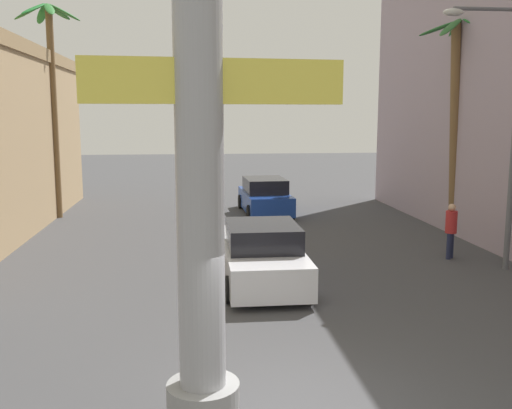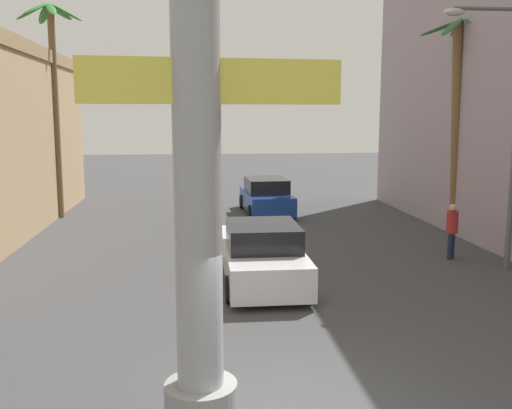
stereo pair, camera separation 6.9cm
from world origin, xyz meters
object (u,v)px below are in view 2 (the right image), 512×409
at_px(neon_sign_pole, 196,52).
at_px(palm_tree_mid_right, 458,104).
at_px(pedestrian_mid_right, 452,227).
at_px(street_lamp, 505,114).
at_px(car_lead, 261,254).
at_px(palm_tree_far_left, 53,82).
at_px(car_far, 266,197).

relative_size(neon_sign_pole, palm_tree_mid_right, 1.28).
distance_m(palm_tree_mid_right, pedestrian_mid_right, 5.32).
bearing_deg(street_lamp, pedestrian_mid_right, 118.72).
xyz_separation_m(street_lamp, car_lead, (-6.64, -0.34, -3.60)).
height_order(palm_tree_mid_right, palm_tree_far_left, palm_tree_far_left).
height_order(street_lamp, car_lead, street_lamp).
xyz_separation_m(neon_sign_pole, car_far, (3.06, 17.23, -4.30)).
xyz_separation_m(car_far, palm_tree_far_left, (-8.79, 0.08, 4.90)).
distance_m(neon_sign_pole, palm_tree_far_left, 18.25).
relative_size(car_lead, palm_tree_far_left, 0.60).
bearing_deg(car_far, palm_tree_far_left, 179.45).
bearing_deg(car_far, car_lead, -97.90).
bearing_deg(car_far, pedestrian_mid_right, -62.03).
bearing_deg(palm_tree_far_left, car_lead, -54.16).
distance_m(street_lamp, pedestrian_mid_right, 3.65).
xyz_separation_m(car_lead, pedestrian_mid_right, (5.93, 1.63, 0.26)).
distance_m(neon_sign_pole, pedestrian_mid_right, 12.25).
relative_size(neon_sign_pole, car_lead, 1.87).
height_order(street_lamp, car_far, street_lamp).
bearing_deg(pedestrian_mid_right, neon_sign_pole, -130.98).
relative_size(street_lamp, palm_tree_mid_right, 0.94).
bearing_deg(pedestrian_mid_right, palm_tree_mid_right, 64.98).
distance_m(neon_sign_pole, palm_tree_mid_right, 15.26).
height_order(neon_sign_pole, street_lamp, neon_sign_pole).
distance_m(neon_sign_pole, car_lead, 8.47).
distance_m(car_lead, palm_tree_mid_right, 9.93).
xyz_separation_m(palm_tree_mid_right, pedestrian_mid_right, (-1.61, -3.46, -3.71)).
xyz_separation_m(car_far, pedestrian_mid_right, (4.52, -8.51, 0.23)).
bearing_deg(neon_sign_pole, pedestrian_mid_right, 49.02).
bearing_deg(car_lead, palm_tree_mid_right, 34.02).
bearing_deg(street_lamp, neon_sign_pole, -138.13).
xyz_separation_m(palm_tree_far_left, pedestrian_mid_right, (13.31, -8.60, -4.67)).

